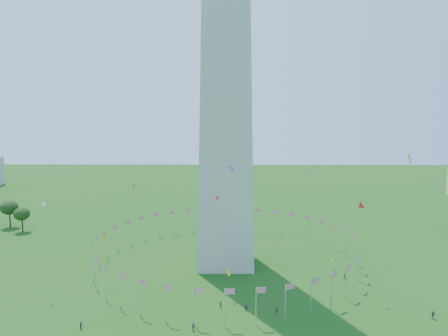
% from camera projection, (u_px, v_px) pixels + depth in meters
% --- Properties ---
extents(flag_ring, '(80.24, 80.24, 9.00)m').
position_uv_depth(flag_ring, '(226.00, 250.00, 136.05)').
color(flag_ring, silver).
rests_on(flag_ring, ground).
extents(kites_aloft, '(106.19, 64.24, 33.93)m').
position_uv_depth(kites_aloft, '(266.00, 216.00, 110.99)').
color(kites_aloft, red).
rests_on(kites_aloft, ground).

